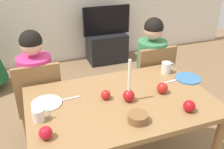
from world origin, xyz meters
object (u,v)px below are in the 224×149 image
(tv, at_px, (107,20))
(candle_centerpiece, at_px, (129,93))
(person_left_child, at_px, (39,92))
(plate_left, at_px, (47,103))
(chair_right, at_px, (151,79))
(mug_right, at_px, (167,68))
(plate_right, at_px, (188,78))
(apple_by_right_mug, at_px, (162,88))
(mug_left, at_px, (39,115))
(dining_table, at_px, (121,109))
(chair_left, at_px, (40,99))
(person_right_child, at_px, (150,73))
(apple_far_edge, at_px, (46,133))
(bowl_walnuts, at_px, (138,118))
(apple_by_left_plate, at_px, (189,106))
(apple_near_candle, at_px, (106,95))
(tv_stand, at_px, (107,48))

(tv, distance_m, candle_centerpiece, 2.42)
(person_left_child, height_order, plate_left, person_left_child)
(chair_right, xyz_separation_m, tv, (0.07, 1.69, 0.20))
(mug_right, bearing_deg, plate_right, -54.01)
(mug_right, xyz_separation_m, apple_by_right_mug, (-0.21, -0.29, -0.01))
(candle_centerpiece, height_order, mug_left, candle_centerpiece)
(tv, relative_size, candle_centerpiece, 2.32)
(dining_table, bearing_deg, candle_centerpiece, -31.60)
(plate_left, distance_m, plate_right, 1.22)
(chair_left, bearing_deg, person_right_child, 1.59)
(dining_table, height_order, apple_by_right_mug, apple_by_right_mug)
(person_right_child, distance_m, apple_by_right_mug, 0.74)
(mug_right, xyz_separation_m, apple_far_edge, (-1.14, -0.52, -0.01))
(person_left_child, distance_m, bowl_walnuts, 1.11)
(person_right_child, xyz_separation_m, apple_by_left_plate, (-0.20, -0.94, 0.22))
(plate_left, bearing_deg, bowl_walnuts, -37.31)
(mug_right, bearing_deg, tv, 86.79)
(plate_right, relative_size, apple_far_edge, 2.71)
(dining_table, height_order, mug_right, mug_right)
(plate_left, xyz_separation_m, apple_by_right_mug, (0.88, -0.15, 0.04))
(chair_left, xyz_separation_m, apple_near_candle, (0.47, -0.55, 0.28))
(chair_right, bearing_deg, mug_left, -151.55)
(plate_left, xyz_separation_m, plate_right, (1.22, -0.03, 0.00))
(tv_stand, height_order, apple_far_edge, apple_far_edge)
(apple_far_edge, bearing_deg, chair_right, 35.48)
(person_left_child, xyz_separation_m, apple_by_right_mug, (0.92, -0.66, 0.22))
(apple_by_left_plate, bearing_deg, bowl_walnuts, 177.03)
(apple_by_left_plate, bearing_deg, apple_far_edge, 176.46)
(tv_stand, bearing_deg, chair_left, -126.29)
(mug_right, distance_m, bowl_walnuts, 0.78)
(mug_left, height_order, apple_by_right_mug, same)
(chair_right, bearing_deg, apple_near_candle, -141.84)
(chair_left, xyz_separation_m, apple_by_left_plate, (0.97, -0.91, 0.28))
(tv, relative_size, apple_by_left_plate, 9.20)
(chair_left, height_order, person_right_child, person_right_child)
(chair_left, distance_m, person_right_child, 1.17)
(person_right_child, bearing_deg, chair_left, -178.41)
(apple_near_candle, height_order, apple_by_left_plate, apple_by_left_plate)
(apple_by_left_plate, xyz_separation_m, apple_by_right_mug, (-0.05, 0.28, 0.00))
(chair_left, distance_m, plate_left, 0.53)
(dining_table, bearing_deg, tv, 73.74)
(chair_left, bearing_deg, person_left_child, 90.00)
(plate_left, relative_size, apple_by_right_mug, 2.56)
(chair_left, xyz_separation_m, mug_left, (-0.03, -0.65, 0.28))
(tv_stand, bearing_deg, dining_table, -106.27)
(tv, bearing_deg, apple_near_candle, -109.05)
(chair_left, bearing_deg, apple_by_left_plate, -43.11)
(person_left_child, height_order, tv, person_left_child)
(chair_right, distance_m, apple_by_left_plate, 0.97)
(plate_right, relative_size, apple_by_right_mug, 2.58)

